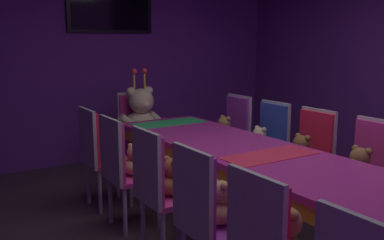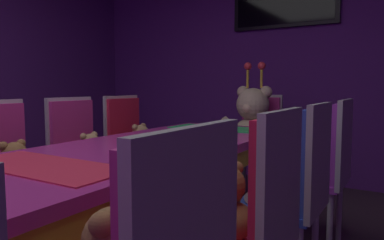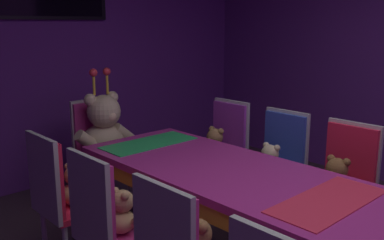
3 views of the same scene
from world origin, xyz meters
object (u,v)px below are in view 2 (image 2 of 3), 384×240
teddy_right_5 (308,158)px  king_teddy_bear (252,123)px  teddy_left_3 (16,169)px  teddy_right_3 (225,208)px  teddy_left_5 (141,143)px  chair_right_5 (331,159)px  chair_left_5 (128,140)px  teddy_right_4 (275,179)px  chair_right_3 (260,213)px  banquet_table (43,186)px  throne_chair (258,135)px  chair_right_4 (302,180)px  chair_left_4 (78,150)px  teddy_left_4 (91,154)px  chair_left_3 (1,165)px

teddy_right_5 → king_teddy_bear: size_ratio=0.39×
teddy_left_3 → teddy_right_3: size_ratio=0.95×
teddy_left_5 → chair_right_5: bearing=1.5°
chair_left_5 → teddy_right_4: bearing=-21.1°
chair_right_3 → king_teddy_bear: 2.09m
banquet_table → king_teddy_bear: size_ratio=4.49×
teddy_right_4 → throne_chair: size_ratio=0.31×
teddy_right_3 → chair_right_4: chair_right_4 is taller
chair_right_3 → king_teddy_bear: size_ratio=1.19×
chair_left_5 → teddy_right_5: 1.54m
chair_left_5 → chair_right_5: size_ratio=1.00×
chair_left_5 → teddy_right_4: (1.53, -0.59, -0.02)m
chair_left_4 → teddy_right_4: bearing=-0.7°
chair_right_4 → king_teddy_bear: 1.57m
chair_left_4 → teddy_right_4: 1.52m
teddy_left_4 → chair_right_3: bearing=-21.5°
chair_left_3 → king_teddy_bear: 2.10m
chair_left_3 → teddy_right_4: chair_left_3 is taller
throne_chair → king_teddy_bear: 0.21m
teddy_left_4 → chair_left_5: bearing=104.3°
teddy_left_4 → teddy_left_5: (-0.00, 0.57, 0.01)m
teddy_left_3 → throne_chair: 2.20m
banquet_table → teddy_right_3: 0.75m
teddy_left_3 → chair_right_3: 1.50m
chair_left_4 → teddy_left_4: 0.14m
chair_right_5 → throne_chair: 1.21m
teddy_left_3 → teddy_right_4: teddy_left_3 is taller
chair_left_5 → teddy_left_3: bearing=-81.7°
chair_right_3 → teddy_left_5: bearing=-37.5°
teddy_left_4 → teddy_right_4: (1.38, -0.02, 0.00)m
chair_right_3 → chair_right_4: 0.58m
teddy_left_3 → chair_left_3: bearing=-180.0°
chair_left_4 → teddy_left_4: size_ratio=3.38×
banquet_table → chair_left_3: chair_left_3 is taller
banquet_table → chair_right_3: size_ratio=3.78×
chair_left_3 → chair_right_3: (1.64, 0.01, 0.00)m
king_teddy_bear → teddy_left_4: bearing=-28.1°
teddy_left_4 → teddy_left_5: teddy_left_5 is taller
banquet_table → chair_left_4: 1.25m
teddy_left_5 → king_teddy_bear: 1.04m
teddy_left_3 → chair_left_5: (-0.17, 1.18, 0.01)m
teddy_left_5 → chair_right_4: (1.53, -0.59, 0.01)m
teddy_left_4 → chair_left_5: (-0.15, 0.57, 0.02)m
teddy_left_3 → chair_left_4: 0.63m
chair_left_3 → teddy_left_5: (0.12, 1.18, -0.01)m
chair_left_3 → chair_left_4: same height
chair_right_4 → teddy_right_4: size_ratio=3.27×
teddy_right_3 → throne_chair: throne_chair is taller
chair_left_5 → chair_right_3: same height
banquet_table → throne_chair: bearing=90.0°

